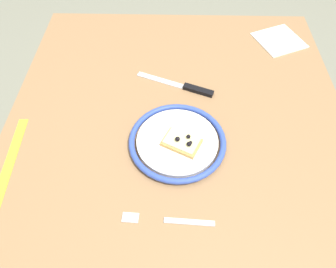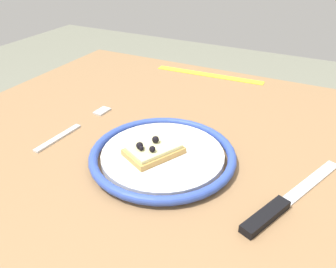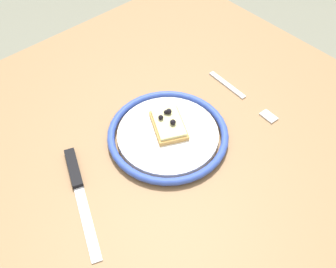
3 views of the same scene
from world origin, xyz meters
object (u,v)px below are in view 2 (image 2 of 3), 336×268
measuring_tape (209,75)px  fork (76,127)px  plate (163,154)px  dining_table (189,205)px  knife (279,206)px  pizza_slice_near (153,150)px

measuring_tape → fork: bearing=-111.2°
plate → measuring_tape: size_ratio=0.84×
dining_table → knife: bearing=-11.3°
fork → measuring_tape: size_ratio=0.68×
plate → pizza_slice_near: bearing=-130.6°
dining_table → plate: size_ratio=4.32×
knife → measuring_tape: 0.52m
knife → measuring_tape: knife is taller
dining_table → pizza_slice_near: (-0.06, -0.01, 0.10)m
plate → dining_table: bearing=-3.0°
pizza_slice_near → knife: bearing=-5.1°
dining_table → fork: bearing=175.4°
dining_table → measuring_tape: 0.44m
dining_table → knife: knife is taller
knife → measuring_tape: size_ratio=0.78×
pizza_slice_near → fork: (-0.19, 0.03, -0.02)m
plate → knife: size_ratio=1.08×
dining_table → pizza_slice_near: 0.12m
plate → measuring_tape: bearing=100.6°
pizza_slice_near → measuring_tape: pizza_slice_near is taller
pizza_slice_near → fork: bearing=170.8°
dining_table → knife: 0.17m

